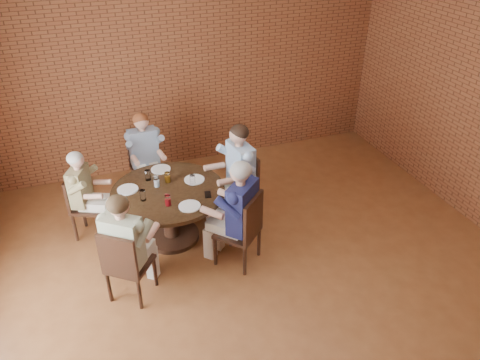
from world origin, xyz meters
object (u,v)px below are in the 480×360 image
object	(u,v)px
diner_a	(236,175)
chair_c	(82,204)
diner_c	(86,195)
chair_b	(145,164)
diner_d	(127,247)
smartphone	(208,195)
dining_table	(169,205)
diner_e	(237,214)
chair_a	(243,184)
chair_e	(244,228)
chair_d	(125,264)
diner_b	(146,157)

from	to	relation	value
diner_a	chair_c	bearing A→B (deg)	-107.64
diner_c	chair_b	bearing A→B (deg)	-25.15
diner_a	diner_d	bearing A→B (deg)	-66.42
smartphone	dining_table	bearing A→B (deg)	160.11
chair_c	diner_d	xyz separation A→B (m)	(0.41, -1.31, 0.19)
dining_table	diner_c	size ratio (longest dim) A/B	1.16
diner_e	chair_a	bearing A→B (deg)	-157.38
dining_table	chair_e	bearing A→B (deg)	-46.74
diner_d	chair_b	bearing A→B (deg)	-67.73
chair_b	diner_e	world-z (taller)	diner_e
chair_b	chair_d	world-z (taller)	chair_d
dining_table	chair_b	xyz separation A→B (m)	(-0.09, 1.20, -0.02)
chair_e	diner_e	xyz separation A→B (m)	(-0.07, 0.07, 0.18)
chair_d	smartphone	distance (m)	1.32
dining_table	diner_b	distance (m)	1.13
diner_d	smartphone	xyz separation A→B (m)	(1.07, 0.56, 0.08)
chair_a	diner_c	world-z (taller)	diner_c
smartphone	diner_e	bearing A→B (deg)	-50.00
diner_b	diner_c	size ratio (longest dim) A/B	1.07
diner_a	chair_c	xyz separation A→B (m)	(-2.00, 0.35, -0.22)
chair_a	diner_c	distance (m)	2.05
diner_a	chair_a	bearing A→B (deg)	90.00
chair_b	chair_e	bearing A→B (deg)	-71.79
diner_b	chair_e	xyz separation A→B (m)	(0.82, -1.90, -0.13)
diner_a	diner_d	xyz separation A→B (m)	(-1.59, -0.97, -0.03)
diner_d	diner_e	size ratio (longest dim) A/B	0.96
chair_a	chair_c	xyz separation A→B (m)	(-2.09, 0.33, -0.04)
diner_b	chair_d	bearing A→B (deg)	-110.97
chair_b	diner_b	xyz separation A→B (m)	(0.01, -0.08, 0.15)
chair_b	smartphone	xyz separation A→B (m)	(0.53, -1.48, 0.25)
diner_a	smartphone	world-z (taller)	diner_a
chair_b	chair_a	bearing A→B (deg)	-47.27
chair_a	diner_a	xyz separation A→B (m)	(-0.10, -0.01, 0.18)
diner_b	diner_d	xyz separation A→B (m)	(-0.55, -1.96, 0.02)
dining_table	diner_d	distance (m)	1.06
diner_a	chair_d	world-z (taller)	diner_a
diner_a	diner_b	world-z (taller)	diner_a
chair_e	smartphone	size ratio (longest dim) A/B	6.62
diner_a	diner_e	world-z (taller)	diner_a
chair_d	chair_e	world-z (taller)	chair_e
dining_table	chair_b	world-z (taller)	chair_b
dining_table	chair_d	size ratio (longest dim) A/B	1.50
diner_d	chair_e	bearing A→B (deg)	-140.23
diner_e	diner_c	bearing A→B (deg)	-78.30
chair_d	diner_d	world-z (taller)	diner_d
chair_e	smartphone	distance (m)	0.63
diner_b	smartphone	bearing A→B (deg)	-73.79
chair_a	diner_b	size ratio (longest dim) A/B	0.75
chair_a	diner_c	bearing A→B (deg)	-106.31
diner_e	chair_c	bearing A→B (deg)	-77.94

